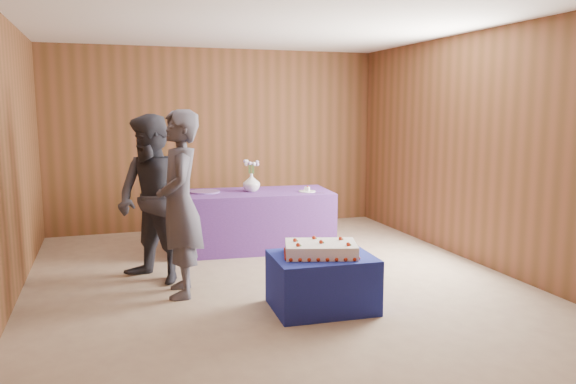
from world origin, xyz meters
name	(u,v)px	position (x,y,z in m)	size (l,w,h in m)	color
ground	(275,283)	(0.00, 0.00, 0.00)	(6.00, 6.00, 0.00)	#9C876C
room_shell	(274,110)	(0.00, 0.00, 1.80)	(5.04, 6.04, 2.72)	brown
cake_table	(322,282)	(0.19, -0.84, 0.25)	(0.90, 0.70, 0.50)	navy
serving_table	(253,220)	(0.16, 1.51, 0.38)	(2.00, 0.90, 0.75)	#67348F
sheet_cake	(321,249)	(0.18, -0.84, 0.56)	(0.76, 0.62, 0.15)	silver
vase	(251,183)	(0.15, 1.54, 0.87)	(0.22, 0.22, 0.23)	silver
flower_spray	(251,163)	(0.15, 1.54, 1.11)	(0.20, 0.21, 0.16)	#265E25
platter	(205,192)	(-0.44, 1.63, 0.76)	(0.39, 0.39, 0.02)	#7851A3
plate	(307,191)	(0.82, 1.27, 0.76)	(0.22, 0.22, 0.01)	white
cake_slice	(307,189)	(0.82, 1.27, 0.79)	(0.08, 0.08, 0.07)	silver
knife	(314,193)	(0.87, 1.14, 0.75)	(0.26, 0.02, 0.00)	#AEAEB3
guest_left	(180,204)	(-0.97, -0.05, 0.90)	(0.66, 0.43, 1.81)	#3F3D48
guest_right	(153,199)	(-1.18, 0.45, 0.88)	(0.86, 0.67, 1.76)	#2E2E37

